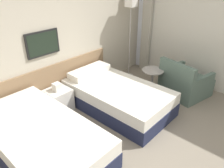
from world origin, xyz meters
The scene contains 8 objects.
ground_plane centered at (0.00, 0.00, 0.00)m, with size 16.00×16.00×0.00m, color slate.
wall_headboard centered at (-0.02, 2.17, 1.30)m, with size 10.00×0.10×2.70m.
bed_near_door centered at (-1.11, 1.10, 0.25)m, with size 1.14×2.04×0.62m.
bed_near_window centered at (0.54, 1.10, 0.25)m, with size 1.14×2.04×0.62m.
nightstand centered at (-0.28, 1.85, 0.23)m, with size 0.43×0.42×0.59m.
floor_lamp centered at (1.83, 1.83, 1.55)m, with size 0.24×0.24×1.90m.
side_table centered at (1.50, 0.92, 0.39)m, with size 0.47×0.47×0.55m.
armchair centered at (1.92, 0.36, 0.26)m, with size 0.99×1.01×0.81m.
Camera 1 is at (-2.22, -1.28, 2.45)m, focal length 35.00 mm.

